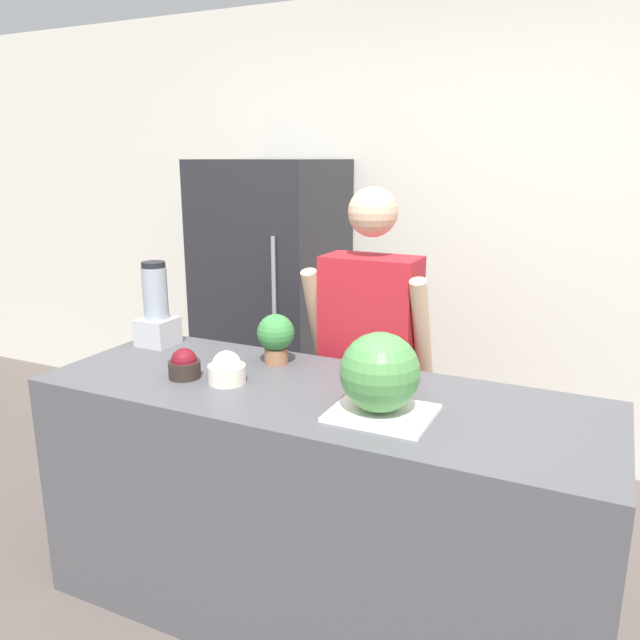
# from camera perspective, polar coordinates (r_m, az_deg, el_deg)

# --- Properties ---
(wall_back) EXTENTS (8.00, 0.06, 2.60)m
(wall_back) POSITION_cam_1_polar(r_m,az_deg,el_deg) (3.70, 11.26, 7.97)
(wall_back) COLOR silver
(wall_back) RESTS_ON ground_plane
(counter_island) EXTENTS (2.04, 0.73, 0.91)m
(counter_island) POSITION_cam_1_polar(r_m,az_deg,el_deg) (2.43, -0.39, -16.53)
(counter_island) COLOR #4C4C51
(counter_island) RESTS_ON ground_plane
(refrigerator) EXTENTS (0.73, 0.73, 1.70)m
(refrigerator) POSITION_cam_1_polar(r_m,az_deg,el_deg) (3.74, -4.29, 1.31)
(refrigerator) COLOR #232328
(refrigerator) RESTS_ON ground_plane
(person) EXTENTS (0.55, 0.26, 1.60)m
(person) POSITION_cam_1_polar(r_m,az_deg,el_deg) (2.75, 4.54, -4.41)
(person) COLOR gray
(person) RESTS_ON ground_plane
(cutting_board) EXTENTS (0.32, 0.27, 0.01)m
(cutting_board) POSITION_cam_1_polar(r_m,az_deg,el_deg) (2.03, 5.68, -8.47)
(cutting_board) COLOR white
(cutting_board) RESTS_ON counter_island
(watermelon) EXTENTS (0.26, 0.26, 0.26)m
(watermelon) POSITION_cam_1_polar(r_m,az_deg,el_deg) (1.99, 5.49, -4.78)
(watermelon) COLOR #4C8C47
(watermelon) RESTS_ON cutting_board
(bowl_cherries) EXTENTS (0.12, 0.12, 0.11)m
(bowl_cherries) POSITION_cam_1_polar(r_m,az_deg,el_deg) (2.39, -12.30, -4.05)
(bowl_cherries) COLOR #2D231E
(bowl_cherries) RESTS_ON counter_island
(bowl_cream) EXTENTS (0.14, 0.14, 0.12)m
(bowl_cream) POSITION_cam_1_polar(r_m,az_deg,el_deg) (2.31, -8.52, -4.52)
(bowl_cream) COLOR beige
(bowl_cream) RESTS_ON counter_island
(blender) EXTENTS (0.15, 0.15, 0.37)m
(blender) POSITION_cam_1_polar(r_m,az_deg,el_deg) (2.81, -14.73, 0.82)
(blender) COLOR #B7B7BC
(blender) RESTS_ON counter_island
(potted_plant) EXTENTS (0.15, 0.15, 0.20)m
(potted_plant) POSITION_cam_1_polar(r_m,az_deg,el_deg) (2.48, -4.06, -1.47)
(potted_plant) COLOR #996647
(potted_plant) RESTS_ON counter_island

